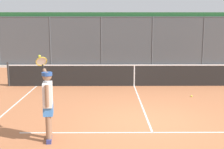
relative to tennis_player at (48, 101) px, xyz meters
The scene contains 6 objects.
ground_plane 2.99m from the tennis_player, 153.23° to the right, with size 60.00×60.00×0.00m, color #B76B42.
court_line_markings 2.71m from the tennis_player, behind, with size 8.72×10.47×0.01m.
fence_backdrop 13.06m from the tennis_player, 101.19° to the right, with size 19.15×1.37×3.44m.
tennis_net 6.72m from the tennis_player, 112.15° to the right, with size 11.20×0.09×1.07m.
tennis_player is the anchor object (origin of this frame).
tennis_ball_mid_court 6.24m from the tennis_player, 137.32° to the right, with size 0.07×0.07×0.07m, color #D6E042.
Camera 1 is at (1.08, 8.01, 2.73)m, focal length 47.73 mm.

